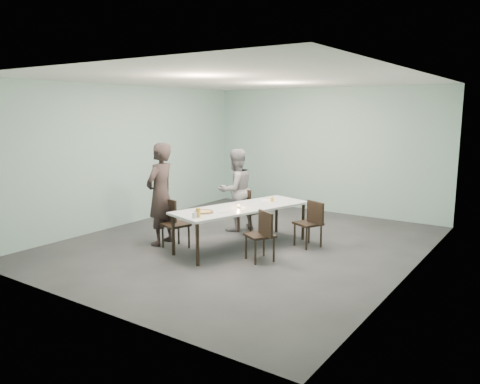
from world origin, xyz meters
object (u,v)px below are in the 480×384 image
Objects in this scene: table at (242,210)px; chair_near_left at (173,220)px; diner_near at (161,194)px; diner_far at (236,190)px; pizza at (204,212)px; amber_tumbler at (272,200)px; side_plate at (223,212)px; water_tumbler at (194,215)px; chair_far_left at (247,208)px; beer_glass at (198,213)px; chair_far_right at (311,221)px; chair_near_right at (262,232)px; tealight at (238,207)px.

chair_near_left is at bearing -145.81° from table.
diner_near is 1.12× the size of diner_far.
chair_near_left reaches higher than table.
amber_tumbler is at bearing 74.00° from pizza.
side_plate is 2.00× the size of water_tumbler.
beer_glass reaches higher than chair_far_left.
pizza is at bearing 111.53° from beer_glass.
chair_far_right reaches higher than side_plate.
chair_near_right is at bearing 21.33° from chair_near_left.
diner_near is at bearing 53.84° from chair_far_right.
side_plate is (1.32, 0.14, -0.19)m from diner_near.
amber_tumbler is (0.34, 1.88, -0.01)m from water_tumbler.
chair_far_left is 1.00× the size of chair_near_right.
chair_far_left is 1.97m from chair_near_right.
pizza is (-0.99, -0.29, 0.27)m from chair_near_right.
table is 1.12m from chair_far_left.
chair_far_right reaches higher than pizza.
diner_far is (-1.56, 1.47, 0.34)m from chair_near_right.
side_plate is (0.20, 0.26, -0.01)m from pizza.
chair_near_right is at bearing 100.39° from chair_far_right.
chair_far_right is 9.67× the size of water_tumbler.
beer_glass reaches higher than amber_tumbler.
water_tumbler is at bearing -98.09° from tealight.
diner_near reaches higher than table.
chair_near_right is at bearing 33.33° from beer_glass.
side_plate is (-1.07, -1.23, 0.25)m from chair_far_right.
tealight is at bearing 1.71° from chair_near_right.
diner_far reaches higher than side_plate.
tealight is (0.04, 0.42, 0.02)m from side_plate.
tealight reaches higher than pizza.
chair_near_right reaches higher than side_plate.
table is at bearing 74.04° from pizza.
table is 3.16× the size of chair_far_right.
water_tumbler reaches higher than amber_tumbler.
beer_glass reaches higher than tealight.
pizza is 1.89× the size of side_plate.
chair_near_left is 1.05m from side_plate.
chair_near_right is 2.15m from diner_near.
chair_near_left is 1.05m from beer_glass.
diner_near is 2.09m from amber_tumbler.
beer_glass is 2.68× the size of tealight.
diner_far is 4.97× the size of pizza.
diner_far is at bearing 108.58° from beer_glass.
diner_far is at bearing 108.08° from pizza.
chair_far_left is 2.18m from water_tumbler.
diner_far reaches higher than table.
diner_far is 30.16× the size of tealight.
amber_tumbler is (0.23, 1.26, 0.04)m from side_plate.
diner_near is at bearing -152.93° from table.
water_tumbler is at bearing -100.23° from side_plate.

